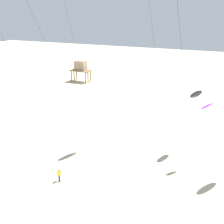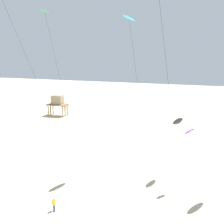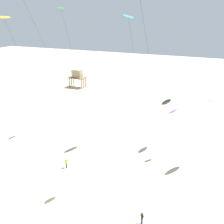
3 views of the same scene
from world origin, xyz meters
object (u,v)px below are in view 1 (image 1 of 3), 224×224
at_px(kite_purple, 207,107).
at_px(stilt_house, 81,67).
at_px(kite_black, 196,94).
at_px(kite_flyer_nearest, 59,175).

xyz_separation_m(kite_purple, stilt_house, (-37.32, 33.01, -4.13)).
height_order(kite_black, kite_flyer_nearest, kite_black).
relative_size(kite_black, kite_flyer_nearest, 5.42).
bearing_deg(kite_black, kite_flyer_nearest, -133.24).
bearing_deg(kite_purple, kite_black, 118.76).
relative_size(kite_purple, kite_flyer_nearest, 5.21).
xyz_separation_m(kite_flyer_nearest, stilt_house, (-23.04, 42.97, 3.20)).
bearing_deg(kite_flyer_nearest, kite_black, 46.76).
bearing_deg(stilt_house, kite_purple, -41.49).
distance_m(kite_purple, stilt_house, 49.99).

